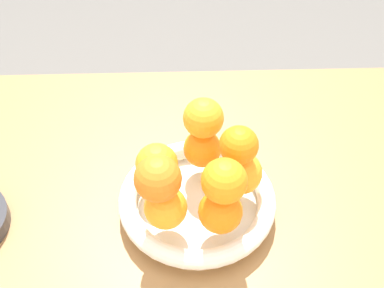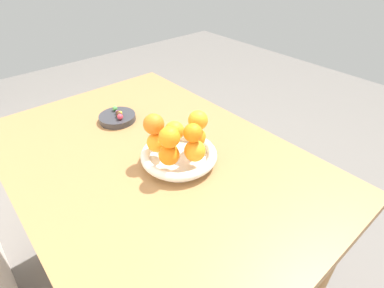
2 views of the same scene
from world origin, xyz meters
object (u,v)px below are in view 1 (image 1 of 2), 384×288
(orange_2, at_px, (220,211))
(dining_table, at_px, (146,270))
(fruit_bowl, at_px, (197,201))
(orange_4, at_px, (202,149))
(orange_7, at_px, (203,118))
(orange_5, at_px, (158,178))
(orange_6, at_px, (224,181))
(orange_1, at_px, (166,206))
(orange_8, at_px, (239,145))
(orange_3, at_px, (241,173))
(orange_0, at_px, (157,164))

(orange_2, bearing_deg, dining_table, -4.67)
(fruit_bowl, distance_m, orange_4, 0.08)
(orange_2, xyz_separation_m, orange_7, (0.02, -0.12, 0.05))
(orange_5, xyz_separation_m, orange_7, (-0.06, -0.11, -0.00))
(orange_6, bearing_deg, orange_4, -79.85)
(dining_table, distance_m, orange_1, 0.16)
(dining_table, height_order, orange_6, orange_6)
(orange_6, xyz_separation_m, orange_8, (-0.02, -0.06, -0.00))
(fruit_bowl, bearing_deg, orange_5, 41.83)
(fruit_bowl, height_order, orange_2, orange_2)
(orange_3, xyz_separation_m, orange_6, (0.03, 0.06, 0.06))
(orange_7, bearing_deg, orange_1, 63.36)
(orange_4, bearing_deg, orange_1, 62.77)
(orange_4, distance_m, orange_7, 0.06)
(orange_3, distance_m, orange_4, 0.07)
(fruit_bowl, xyz_separation_m, orange_3, (-0.06, -0.01, 0.05))
(orange_1, height_order, orange_2, same)
(fruit_bowl, bearing_deg, orange_1, 44.76)
(fruit_bowl, xyz_separation_m, orange_0, (0.06, -0.03, 0.05))
(orange_5, bearing_deg, orange_7, -119.11)
(fruit_bowl, relative_size, orange_1, 3.93)
(orange_1, bearing_deg, orange_2, 170.51)
(fruit_bowl, distance_m, orange_5, 0.12)
(orange_3, height_order, orange_6, orange_6)
(orange_0, relative_size, orange_2, 1.04)
(orange_6, bearing_deg, orange_2, 43.04)
(orange_1, relative_size, orange_7, 1.00)
(orange_6, bearing_deg, orange_8, -111.57)
(dining_table, height_order, orange_1, orange_1)
(orange_5, distance_m, orange_6, 0.08)
(orange_0, bearing_deg, orange_7, -151.88)
(orange_3, bearing_deg, orange_1, 26.73)
(orange_6, distance_m, orange_7, 0.12)
(orange_8, bearing_deg, orange_3, -166.57)
(orange_3, height_order, orange_4, orange_3)
(orange_1, bearing_deg, orange_0, -79.91)
(orange_1, distance_m, orange_7, 0.13)
(orange_1, xyz_separation_m, orange_8, (-0.10, -0.05, 0.06))
(orange_4, bearing_deg, orange_7, -100.50)
(orange_8, bearing_deg, orange_0, -10.88)
(orange_0, height_order, orange_7, orange_7)
(orange_6, relative_size, orange_7, 1.01)
(dining_table, bearing_deg, orange_5, -178.32)
(dining_table, bearing_deg, orange_6, 176.57)
(orange_2, xyz_separation_m, orange_3, (-0.03, -0.06, 0.00))
(dining_table, relative_size, orange_2, 18.96)
(orange_4, distance_m, orange_8, 0.09)
(orange_3, height_order, orange_7, orange_7)
(fruit_bowl, bearing_deg, orange_8, -171.82)
(fruit_bowl, distance_m, orange_8, 0.12)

